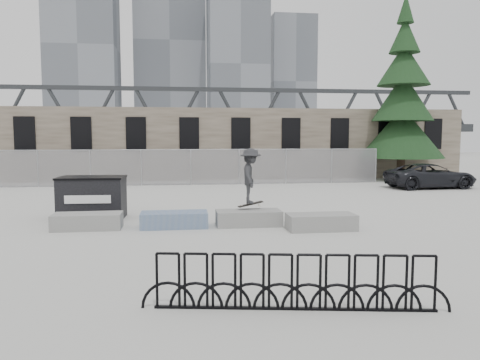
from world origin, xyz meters
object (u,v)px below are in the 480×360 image
object	(u,v)px
planter_far_left	(88,220)
planter_center_right	(249,217)
suv	(430,176)
planter_offset	(321,221)
dumpster	(92,197)
planter_center_left	(174,219)
skateboarder	(251,176)
bike_rack	(295,283)
spruce_tree	(403,106)

from	to	relation	value
planter_far_left	planter_center_right	size ratio (longest dim) A/B	1.00
planter_center_right	suv	size ratio (longest dim) A/B	0.43
planter_far_left	suv	world-z (taller)	suv
planter_offset	dumpster	size ratio (longest dim) A/B	0.91
planter_center_left	planter_offset	size ratio (longest dim) A/B	1.00
planter_center_left	skateboarder	size ratio (longest dim) A/B	1.08
planter_center_right	bike_rack	distance (m)	7.10
bike_rack	spruce_tree	distance (m)	24.61
bike_rack	spruce_tree	size ratio (longest dim) A/B	0.42
planter_center_left	planter_center_right	size ratio (longest dim) A/B	1.00
suv	spruce_tree	bearing A→B (deg)	-10.92
planter_center_left	planter_offset	xyz separation A→B (m)	(4.31, -0.95, 0.00)
planter_center_right	dumpster	world-z (taller)	dumpster
bike_rack	skateboarder	size ratio (longest dim) A/B	2.64
planter_offset	suv	distance (m)	13.55
planter_offset	suv	world-z (taller)	suv
planter_center_left	planter_center_right	bearing A→B (deg)	-0.14
bike_rack	suv	world-z (taller)	suv
planter_far_left	suv	distance (m)	18.36
planter_center_left	skateboarder	distance (m)	2.71
planter_center_left	spruce_tree	distance (m)	20.29
planter_far_left	spruce_tree	xyz separation A→B (m)	(16.76, 13.74, 4.36)
dumpster	planter_center_right	bearing A→B (deg)	-18.20
dumpster	bike_rack	bearing A→B (deg)	-59.79
planter_center_left	bike_rack	distance (m)	7.35
planter_center_right	spruce_tree	distance (m)	18.77
planter_offset	skateboarder	bearing A→B (deg)	147.94
suv	planter_far_left	bearing A→B (deg)	116.78
planter_center_left	planter_center_right	distance (m)	2.28
planter_offset	spruce_tree	world-z (taller)	spruce_tree
bike_rack	suv	distance (m)	19.82
bike_rack	suv	bearing A→B (deg)	54.38
spruce_tree	suv	xyz separation A→B (m)	(-0.73, -4.81, -3.96)
suv	skateboarder	distance (m)	14.16
planter_far_left	spruce_tree	size ratio (longest dim) A/B	0.17
planter_center_right	suv	world-z (taller)	suv
planter_center_right	bike_rack	xyz separation A→B (m)	(-0.36, -7.08, 0.18)
planter_center_right	skateboarder	world-z (taller)	skateboarder
spruce_tree	skateboarder	world-z (taller)	spruce_tree
planter_center_right	spruce_tree	world-z (taller)	spruce_tree
planter_far_left	dumpster	xyz separation A→B (m)	(-0.17, 1.84, 0.46)
planter_far_left	planter_center_left	distance (m)	2.56
skateboarder	planter_center_right	bearing A→B (deg)	168.02
planter_center_left	spruce_tree	size ratio (longest dim) A/B	0.17
planter_center_left	suv	size ratio (longest dim) A/B	0.43
planter_center_left	planter_center_right	xyz separation A→B (m)	(2.28, -0.01, 0.00)
planter_center_left	planter_far_left	bearing A→B (deg)	177.94
spruce_tree	skateboarder	xyz separation A→B (m)	(-11.81, -13.58, -3.09)
planter_offset	skateboarder	size ratio (longest dim) A/B	1.08
planter_center_right	planter_far_left	bearing A→B (deg)	178.84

